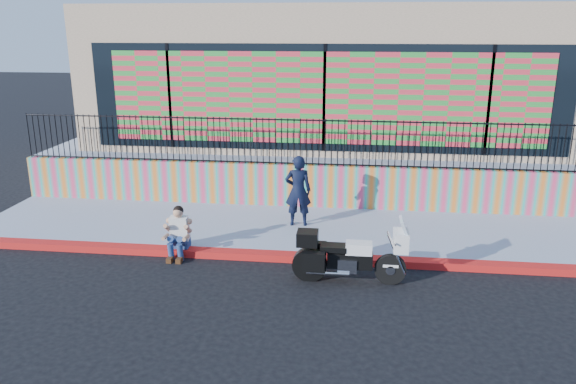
# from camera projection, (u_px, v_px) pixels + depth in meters

# --- Properties ---
(ground) EXTENTS (90.00, 90.00, 0.00)m
(ground) POSITION_uv_depth(u_px,v_px,m) (310.00, 261.00, 11.64)
(ground) COLOR black
(ground) RESTS_ON ground
(red_curb) EXTENTS (16.00, 0.30, 0.15)m
(red_curb) POSITION_uv_depth(u_px,v_px,m) (310.00, 258.00, 11.62)
(red_curb) COLOR red
(red_curb) RESTS_ON ground
(sidewalk) EXTENTS (16.00, 3.00, 0.15)m
(sidewalk) POSITION_uv_depth(u_px,v_px,m) (316.00, 230.00, 13.19)
(sidewalk) COLOR #8A90A5
(sidewalk) RESTS_ON ground
(mural_wall) EXTENTS (16.00, 0.20, 1.10)m
(mural_wall) POSITION_uv_depth(u_px,v_px,m) (321.00, 186.00, 14.53)
(mural_wall) COLOR #E53C68
(mural_wall) RESTS_ON sidewalk
(metal_fence) EXTENTS (15.80, 0.04, 1.20)m
(metal_fence) POSITION_uv_depth(u_px,v_px,m) (321.00, 142.00, 14.20)
(metal_fence) COLOR black
(metal_fence) RESTS_ON mural_wall
(elevated_platform) EXTENTS (16.00, 10.00, 1.25)m
(elevated_platform) POSITION_uv_depth(u_px,v_px,m) (330.00, 148.00, 19.40)
(elevated_platform) COLOR #8A90A5
(elevated_platform) RESTS_ON ground
(storefront_building) EXTENTS (14.00, 8.06, 4.00)m
(storefront_building) POSITION_uv_depth(u_px,v_px,m) (332.00, 71.00, 18.45)
(storefront_building) COLOR tan
(storefront_building) RESTS_ON elevated_platform
(police_motorcycle) EXTENTS (2.12, 0.70, 1.32)m
(police_motorcycle) POSITION_uv_depth(u_px,v_px,m) (348.00, 255.00, 10.57)
(police_motorcycle) COLOR black
(police_motorcycle) RESTS_ON ground
(police_officer) EXTENTS (0.65, 0.47, 1.68)m
(police_officer) POSITION_uv_depth(u_px,v_px,m) (298.00, 191.00, 13.10)
(police_officer) COLOR black
(police_officer) RESTS_ON sidewalk
(seated_man) EXTENTS (0.54, 0.71, 1.06)m
(seated_man) POSITION_uv_depth(u_px,v_px,m) (178.00, 237.00, 11.73)
(seated_man) COLOR navy
(seated_man) RESTS_ON ground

